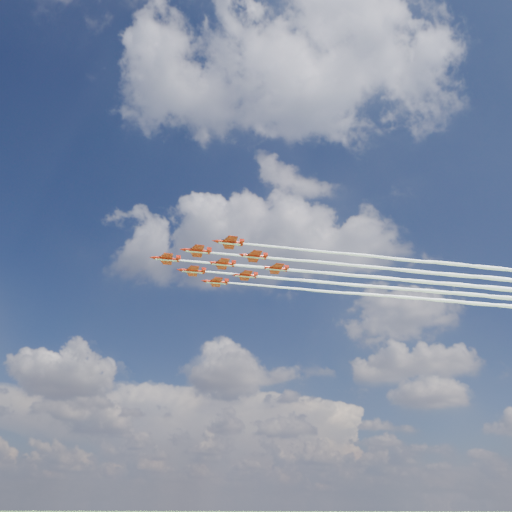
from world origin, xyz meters
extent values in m
cylinder|color=#B61A0A|center=(-11.51, -7.35, 73.13)|extent=(6.99, 3.47, 0.98)
cone|color=#B61A0A|center=(-15.66, -8.95, 73.13)|extent=(2.01, 1.55, 0.98)
cone|color=#B61A0A|center=(-7.61, -5.85, 73.13)|extent=(1.56, 1.31, 0.89)
ellipsoid|color=black|center=(-13.17, -7.99, 73.53)|extent=(2.02, 1.42, 0.64)
cube|color=#B61A0A|center=(-11.10, -7.19, 73.09)|extent=(5.59, 8.66, 0.12)
cube|color=#B61A0A|center=(-8.19, -6.08, 73.13)|extent=(2.31, 3.43, 0.11)
cube|color=#B61A0A|center=(-8.03, -6.01, 73.93)|extent=(1.37, 0.63, 1.60)
cube|color=silver|center=(-11.51, -7.35, 72.69)|extent=(6.51, 3.14, 0.11)
cylinder|color=#B61A0A|center=(-0.62, -11.09, 73.13)|extent=(6.99, 3.47, 0.98)
cone|color=#B61A0A|center=(-4.77, -12.68, 73.13)|extent=(2.01, 1.55, 0.98)
cone|color=#B61A0A|center=(3.28, -9.59, 73.13)|extent=(1.56, 1.31, 0.89)
ellipsoid|color=black|center=(-2.28, -11.72, 73.53)|extent=(2.02, 1.42, 0.64)
cube|color=#B61A0A|center=(-0.21, -10.93, 73.09)|extent=(5.59, 8.66, 0.12)
cube|color=#B61A0A|center=(2.70, -9.81, 73.13)|extent=(2.31, 3.43, 0.11)
cube|color=#B61A0A|center=(2.86, -9.75, 73.93)|extent=(1.37, 0.63, 1.60)
cube|color=silver|center=(-0.62, -11.09, 72.69)|extent=(6.51, 3.14, 0.11)
cylinder|color=#B61A0A|center=(-5.93, 2.72, 73.13)|extent=(6.99, 3.47, 0.98)
cone|color=#B61A0A|center=(-10.08, 1.12, 73.13)|extent=(2.01, 1.55, 0.98)
cone|color=#B61A0A|center=(-2.03, 4.22, 73.13)|extent=(1.56, 1.31, 0.89)
ellipsoid|color=black|center=(-7.59, 2.08, 73.53)|extent=(2.02, 1.42, 0.64)
cube|color=#B61A0A|center=(-5.51, 2.88, 73.09)|extent=(5.59, 8.66, 0.12)
cube|color=#B61A0A|center=(-2.61, 3.99, 73.13)|extent=(2.31, 3.43, 0.11)
cube|color=#B61A0A|center=(-2.44, 4.06, 73.93)|extent=(1.37, 0.63, 1.60)
cube|color=silver|center=(-5.93, 2.72, 72.69)|extent=(6.51, 3.14, 0.11)
cylinder|color=#B61A0A|center=(10.27, -14.82, 73.13)|extent=(6.99, 3.47, 0.98)
cone|color=#B61A0A|center=(6.12, -16.41, 73.13)|extent=(2.01, 1.55, 0.98)
cone|color=#B61A0A|center=(14.17, -13.32, 73.13)|extent=(1.56, 1.31, 0.89)
ellipsoid|color=black|center=(8.61, -15.46, 73.53)|extent=(2.02, 1.42, 0.64)
cube|color=#B61A0A|center=(10.68, -14.66, 73.09)|extent=(5.59, 8.66, 0.12)
cube|color=#B61A0A|center=(13.59, -13.54, 73.13)|extent=(2.31, 3.43, 0.11)
cube|color=#B61A0A|center=(13.76, -13.48, 73.93)|extent=(1.37, 0.63, 1.60)
cube|color=silver|center=(10.27, -14.82, 72.69)|extent=(6.51, 3.14, 0.11)
cylinder|color=#B61A0A|center=(4.96, -1.02, 73.13)|extent=(6.99, 3.47, 0.98)
cone|color=#B61A0A|center=(0.81, -2.61, 73.13)|extent=(2.01, 1.55, 0.98)
cone|color=#B61A0A|center=(8.86, 0.48, 73.13)|extent=(1.56, 1.31, 0.89)
ellipsoid|color=black|center=(3.30, -1.66, 73.53)|extent=(2.02, 1.42, 0.64)
cube|color=#B61A0A|center=(5.38, -0.86, 73.09)|extent=(5.59, 8.66, 0.12)
cube|color=#B61A0A|center=(8.28, 0.26, 73.13)|extent=(2.31, 3.43, 0.11)
cube|color=#B61A0A|center=(8.45, 0.32, 73.93)|extent=(1.37, 0.63, 1.60)
cube|color=silver|center=(4.96, -1.02, 72.69)|extent=(6.51, 3.14, 0.11)
cylinder|color=#B61A0A|center=(-0.34, 12.78, 73.13)|extent=(6.99, 3.47, 0.98)
cone|color=#B61A0A|center=(-4.49, 11.19, 73.13)|extent=(2.01, 1.55, 0.98)
cone|color=#B61A0A|center=(3.56, 14.28, 73.13)|extent=(1.56, 1.31, 0.89)
ellipsoid|color=black|center=(-2.00, 12.15, 73.53)|extent=(2.02, 1.42, 0.64)
cube|color=#B61A0A|center=(0.07, 12.94, 73.09)|extent=(5.59, 8.66, 0.12)
cube|color=#B61A0A|center=(2.98, 14.06, 73.13)|extent=(2.31, 3.43, 0.11)
cube|color=#B61A0A|center=(3.14, 14.12, 73.93)|extent=(1.37, 0.63, 1.60)
cube|color=silver|center=(-0.34, 12.78, 72.69)|extent=(6.51, 3.14, 0.11)
cylinder|color=#B61A0A|center=(15.85, -4.75, 73.13)|extent=(6.99, 3.47, 0.98)
cone|color=#B61A0A|center=(11.70, -6.35, 73.13)|extent=(2.01, 1.55, 0.98)
cone|color=#B61A0A|center=(19.75, -3.25, 73.13)|extent=(1.56, 1.31, 0.89)
ellipsoid|color=black|center=(14.19, -5.39, 73.53)|extent=(2.02, 1.42, 0.64)
cube|color=#B61A0A|center=(16.27, -4.59, 73.09)|extent=(5.59, 8.66, 0.12)
cube|color=#B61A0A|center=(19.17, -3.47, 73.13)|extent=(2.31, 3.43, 0.11)
cube|color=#B61A0A|center=(19.34, -3.41, 73.93)|extent=(1.37, 0.63, 1.60)
cube|color=silver|center=(15.85, -4.75, 72.69)|extent=(6.51, 3.14, 0.11)
cylinder|color=#B61A0A|center=(10.55, 9.05, 73.13)|extent=(6.99, 3.47, 0.98)
cone|color=#B61A0A|center=(6.40, 7.45, 73.13)|extent=(2.01, 1.55, 0.98)
cone|color=#B61A0A|center=(14.45, 10.55, 73.13)|extent=(1.56, 1.31, 0.89)
ellipsoid|color=black|center=(8.89, 8.41, 73.53)|extent=(2.02, 1.42, 0.64)
cube|color=#B61A0A|center=(10.96, 9.21, 73.09)|extent=(5.59, 8.66, 0.12)
cube|color=#B61A0A|center=(13.87, 10.33, 73.13)|extent=(2.31, 3.43, 0.11)
cube|color=#B61A0A|center=(14.03, 10.39, 73.93)|extent=(1.37, 0.63, 1.60)
cube|color=silver|center=(10.55, 9.05, 72.69)|extent=(6.51, 3.14, 0.11)
cylinder|color=#B61A0A|center=(21.44, 5.32, 73.13)|extent=(6.99, 3.47, 0.98)
cone|color=#B61A0A|center=(17.29, 3.72, 73.13)|extent=(2.01, 1.55, 0.98)
cone|color=#B61A0A|center=(25.34, 6.82, 73.13)|extent=(1.56, 1.31, 0.89)
ellipsoid|color=black|center=(19.78, 4.68, 73.53)|extent=(2.02, 1.42, 0.64)
cube|color=#B61A0A|center=(21.85, 5.48, 73.09)|extent=(5.59, 8.66, 0.12)
cube|color=#B61A0A|center=(24.76, 6.59, 73.13)|extent=(2.31, 3.43, 0.11)
cube|color=#B61A0A|center=(24.92, 6.66, 73.93)|extent=(1.37, 0.63, 1.60)
cube|color=silver|center=(21.44, 5.32, 72.69)|extent=(6.51, 3.14, 0.11)
camera|label=1|loc=(38.70, -140.82, 4.00)|focal=35.00mm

